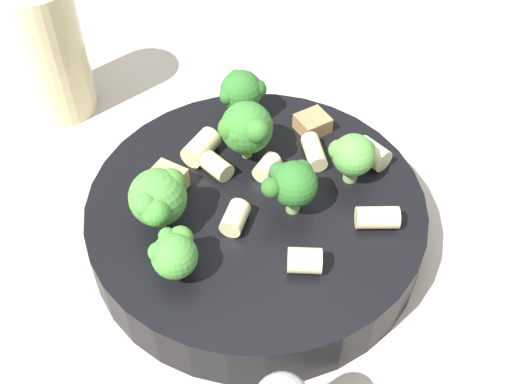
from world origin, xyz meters
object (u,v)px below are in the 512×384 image
(pasta_bowl, at_px, (256,216))
(rigatoni_2, at_px, (201,147))
(rigatoni_0, at_px, (305,261))
(broccoli_floret_1, at_px, (158,198))
(broccoli_floret_4, at_px, (353,155))
(broccoli_floret_3, at_px, (293,183))
(chicken_chunk_1, at_px, (167,180))
(rigatoni_3, at_px, (314,152))
(broccoli_floret_0, at_px, (174,253))
(rigatoni_1, at_px, (377,218))
(broccoli_floret_5, at_px, (242,91))
(drinking_glass, at_px, (51,58))
(rigatoni_5, at_px, (267,167))
(chicken_chunk_0, at_px, (313,123))
(rigatoni_6, at_px, (235,218))
(rigatoni_7, at_px, (372,154))
(broccoli_floret_2, at_px, (246,128))
(rigatoni_4, at_px, (217,167))

(pasta_bowl, height_order, rigatoni_2, rigatoni_2)
(pasta_bowl, distance_m, rigatoni_0, 0.07)
(broccoli_floret_1, xyz_separation_m, broccoli_floret_4, (0.13, -0.04, -0.00))
(broccoli_floret_1, height_order, broccoli_floret_3, broccoli_floret_1)
(rigatoni_2, xyz_separation_m, chicken_chunk_1, (-0.04, -0.01, -0.00))
(rigatoni_3, bearing_deg, broccoli_floret_0, -168.70)
(rigatoni_1, relative_size, chicken_chunk_1, 1.22)
(rigatoni_2, bearing_deg, broccoli_floret_5, 18.89)
(broccoli_floret_3, height_order, drinking_glass, drinking_glass)
(rigatoni_0, relative_size, rigatoni_5, 1.07)
(broccoli_floret_3, relative_size, broccoli_floret_4, 1.06)
(drinking_glass, bearing_deg, chicken_chunk_0, -55.76)
(broccoli_floret_4, relative_size, drinking_glass, 0.33)
(rigatoni_6, bearing_deg, rigatoni_7, -5.37)
(rigatoni_2, xyz_separation_m, rigatoni_5, (0.03, -0.04, -0.00))
(broccoli_floret_5, height_order, rigatoni_1, broccoli_floret_5)
(broccoli_floret_2, relative_size, drinking_glass, 0.39)
(rigatoni_1, xyz_separation_m, chicken_chunk_1, (-0.10, 0.11, 0.00))
(rigatoni_5, bearing_deg, rigatoni_3, -12.42)
(broccoli_floret_1, xyz_separation_m, chicken_chunk_0, (0.14, 0.01, -0.02))
(rigatoni_7, height_order, drinking_glass, drinking_glass)
(broccoli_floret_3, distance_m, broccoli_floret_4, 0.05)
(rigatoni_1, xyz_separation_m, rigatoni_3, (0.01, 0.07, -0.00))
(broccoli_floret_3, xyz_separation_m, rigatoni_0, (-0.03, -0.04, -0.02))
(rigatoni_4, relative_size, chicken_chunk_0, 0.94)
(broccoli_floret_5, height_order, chicken_chunk_0, broccoli_floret_5)
(rigatoni_7, bearing_deg, rigatoni_5, 152.11)
(rigatoni_0, bearing_deg, rigatoni_1, -1.41)
(rigatoni_4, distance_m, rigatoni_7, 0.11)
(broccoli_floret_3, relative_size, rigatoni_7, 1.73)
(broccoli_floret_2, relative_size, rigatoni_4, 2.15)
(rigatoni_6, bearing_deg, rigatoni_4, 69.51)
(drinking_glass, bearing_deg, rigatoni_1, -70.66)
(broccoli_floret_4, height_order, rigatoni_1, broccoli_floret_4)
(broccoli_floret_3, bearing_deg, rigatoni_7, 0.23)
(broccoli_floret_0, xyz_separation_m, broccoli_floret_5, (0.12, 0.10, 0.00))
(broccoli_floret_3, distance_m, chicken_chunk_1, 0.09)
(broccoli_floret_3, bearing_deg, broccoli_floret_5, 73.32)
(rigatoni_7, bearing_deg, rigatoni_2, 140.23)
(chicken_chunk_0, bearing_deg, chicken_chunk_1, 173.56)
(broccoli_floret_1, relative_size, broccoli_floret_2, 0.98)
(rigatoni_4, distance_m, rigatoni_5, 0.04)
(pasta_bowl, distance_m, rigatoni_5, 0.04)
(broccoli_floret_3, xyz_separation_m, rigatoni_6, (-0.04, 0.01, -0.02))
(pasta_bowl, relative_size, drinking_glass, 2.01)
(rigatoni_7, bearing_deg, rigatoni_3, 138.04)
(pasta_bowl, height_order, rigatoni_6, rigatoni_6)
(broccoli_floret_0, bearing_deg, rigatoni_5, 19.76)
(rigatoni_6, bearing_deg, broccoli_floret_5, 51.51)
(broccoli_floret_1, distance_m, rigatoni_6, 0.05)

